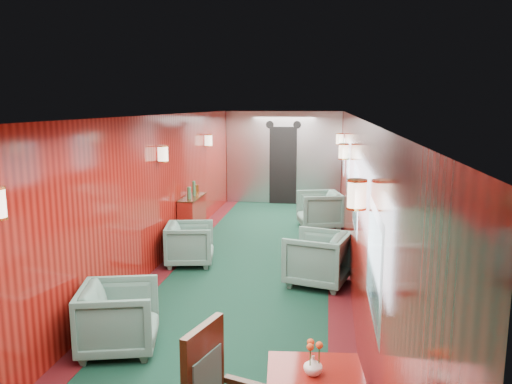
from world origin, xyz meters
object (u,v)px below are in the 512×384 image
at_px(credenza, 192,219).
at_px(armchair_right_near, 317,259).
at_px(armchair_left_near, 119,318).
at_px(armchair_left_far, 190,244).
at_px(armchair_right_far, 319,210).

distance_m(credenza, armchair_right_near, 3.05).
relative_size(armchair_left_near, armchair_left_far, 1.05).
relative_size(armchair_left_far, armchair_right_near, 0.89).
xyz_separation_m(credenza, armchair_right_near, (2.37, -1.92, -0.07)).
bearing_deg(armchair_left_near, credenza, -9.17).
relative_size(credenza, armchair_left_near, 1.47).
distance_m(armchair_right_near, armchair_right_far, 3.35).
relative_size(armchair_right_near, armchair_right_far, 0.98).
bearing_deg(armchair_left_far, armchair_right_near, -117.53).
bearing_deg(credenza, armchair_right_far, 31.54).
bearing_deg(armchair_right_near, armchair_right_far, -164.24).
height_order(armchair_left_far, armchair_right_near, armchair_right_near).
bearing_deg(credenza, armchair_right_near, -39.02).
xyz_separation_m(armchair_left_near, armchair_right_near, (2.01, 2.27, 0.02)).
distance_m(armchair_left_near, armchair_right_near, 3.03).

